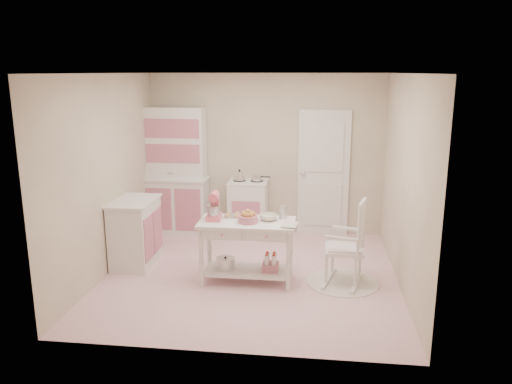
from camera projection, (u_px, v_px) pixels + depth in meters
room_shell at (250, 152)px, 6.22m from camera, size 3.84×3.84×2.62m
door at (324, 173)px, 8.06m from camera, size 0.82×0.05×2.04m
hutch at (176, 171)px, 8.13m from camera, size 1.06×0.50×2.08m
stove at (248, 208)px, 8.08m from camera, size 0.62×0.57×0.92m
base_cabinet at (135, 232)px, 6.88m from camera, size 0.54×0.84×0.92m
lace_rug at (343, 282)px, 6.36m from camera, size 0.92×0.92×0.01m
rocking_chair at (344, 242)px, 6.23m from camera, size 0.65×0.82×1.10m
work_table at (247, 251)px, 6.32m from camera, size 1.20×0.60×0.80m
stand_mixer at (214, 207)px, 6.26m from camera, size 0.22×0.29×0.34m
cookie_tray at (237, 216)px, 6.42m from camera, size 0.34×0.24×0.02m
bread_basket at (248, 219)px, 6.17m from camera, size 0.25×0.25×0.09m
mixing_bowl at (268, 217)px, 6.27m from camera, size 0.23×0.23×0.07m
metal_pitcher at (283, 212)px, 6.31m from camera, size 0.10×0.10×0.17m
recipe_book at (282, 224)px, 6.06m from camera, size 0.22×0.27×0.02m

